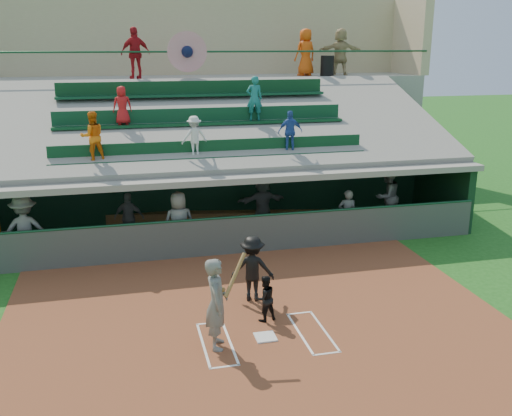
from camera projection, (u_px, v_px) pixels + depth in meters
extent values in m
plane|color=#1B5417|center=(265.00, 338.00, 11.85)|extent=(100.00, 100.00, 0.00)
cube|color=brown|center=(260.00, 327.00, 12.32)|extent=(11.00, 9.00, 0.02)
cube|color=silver|center=(265.00, 337.00, 11.84)|extent=(0.43, 0.43, 0.03)
cube|color=white|center=(230.00, 342.00, 11.68)|extent=(0.05, 1.80, 0.01)
cube|color=white|center=(300.00, 333.00, 12.01)|extent=(0.05, 1.80, 0.01)
cube|color=white|center=(203.00, 345.00, 11.55)|extent=(0.05, 1.80, 0.01)
cube|color=silver|center=(324.00, 330.00, 12.14)|extent=(0.05, 1.80, 0.01)
cube|color=white|center=(210.00, 323.00, 12.46)|extent=(0.60, 0.05, 0.01)
cube|color=white|center=(299.00, 313.00, 12.92)|extent=(0.60, 0.05, 0.01)
cube|color=silver|center=(225.00, 367.00, 10.77)|extent=(0.60, 0.05, 0.01)
cube|color=silver|center=(327.00, 353.00, 11.23)|extent=(0.60, 0.05, 0.01)
cube|color=gray|center=(213.00, 235.00, 18.15)|extent=(16.00, 3.50, 0.04)
cube|color=gray|center=(185.00, 133.00, 23.82)|extent=(20.00, 3.00, 4.60)
cube|color=#4A4F4A|center=(222.00, 237.00, 16.37)|extent=(16.00, 0.06, 1.10)
cylinder|color=#154429|center=(222.00, 218.00, 16.21)|extent=(16.00, 0.08, 0.08)
cube|color=black|center=(204.00, 189.00, 19.48)|extent=(16.00, 0.25, 2.20)
cube|color=black|center=(441.00, 188.00, 19.64)|extent=(0.25, 3.50, 2.20)
cube|color=gray|center=(211.00, 168.00, 17.54)|extent=(16.40, 3.90, 0.18)
cube|color=gray|center=(197.00, 177.00, 21.11)|extent=(16.40, 3.50, 2.30)
cube|color=gray|center=(190.00, 139.00, 22.33)|extent=(16.40, 0.30, 4.60)
cube|color=gray|center=(202.00, 120.00, 18.92)|extent=(16.40, 6.51, 2.37)
cube|color=#0D3B20|center=(214.00, 157.00, 16.91)|extent=(9.40, 0.42, 0.08)
cube|color=#0C381D|center=(213.00, 148.00, 17.02)|extent=(9.40, 0.06, 0.45)
cube|color=#0D3B1E|center=(204.00, 124.00, 18.47)|extent=(9.40, 0.42, 0.08)
cube|color=#0D3B22|center=(203.00, 115.00, 18.59)|extent=(9.40, 0.06, 0.45)
cube|color=#0D3B22|center=(195.00, 95.00, 20.04)|extent=(9.40, 0.42, 0.08)
cube|color=#0C3519|center=(194.00, 87.00, 20.15)|extent=(9.40, 0.06, 0.45)
imported|color=orange|center=(92.00, 136.00, 16.03)|extent=(0.78, 0.67, 1.40)
imported|color=silver|center=(194.00, 136.00, 16.70)|extent=(0.84, 0.58, 1.19)
imported|color=#294EA4|center=(290.00, 131.00, 17.35)|extent=(0.77, 0.38, 1.27)
imported|color=red|center=(122.00, 105.00, 17.82)|extent=(0.61, 0.42, 1.20)
imported|color=#186F6B|center=(254.00, 98.00, 18.74)|extent=(0.55, 0.38, 1.45)
cylinder|color=#154125|center=(187.00, 52.00, 21.50)|extent=(20.00, 0.07, 0.07)
cylinder|color=red|center=(187.00, 52.00, 21.48)|extent=(1.50, 0.06, 1.50)
sphere|color=#0D1336|center=(187.00, 52.00, 21.45)|extent=(0.44, 0.44, 0.44)
cube|color=tan|center=(178.00, 36.00, 24.14)|extent=(20.00, 0.40, 3.20)
cube|color=tan|center=(410.00, 36.00, 24.98)|extent=(0.40, 3.00, 3.20)
imported|color=#5A5C57|center=(217.00, 303.00, 11.25)|extent=(0.55, 0.75, 1.89)
cylinder|color=olive|center=(235.00, 275.00, 11.01)|extent=(0.56, 0.54, 0.75)
sphere|color=olive|center=(223.00, 290.00, 11.20)|extent=(0.10, 0.10, 0.10)
imported|color=black|center=(265.00, 298.00, 12.46)|extent=(0.60, 0.52, 1.04)
imported|color=black|center=(252.00, 268.00, 13.41)|extent=(1.14, 0.84, 1.58)
cube|color=olive|center=(211.00, 218.00, 19.20)|extent=(13.44, 3.00, 0.41)
imported|color=#5E605B|center=(25.00, 230.00, 15.55)|extent=(1.31, 0.82, 1.94)
imported|color=#535550|center=(129.00, 218.00, 17.29)|extent=(0.98, 0.60, 1.55)
imported|color=#60635E|center=(179.00, 223.00, 16.37)|extent=(0.95, 0.68, 1.82)
imported|color=#51544F|center=(262.00, 202.00, 18.59)|extent=(1.66, 0.67, 1.74)
imported|color=#50524E|center=(347.00, 214.00, 17.63)|extent=(0.64, 0.50, 1.55)
imported|color=#595C57|center=(387.00, 197.00, 18.85)|extent=(1.17, 1.05, 1.97)
cylinder|color=black|center=(327.00, 66.00, 23.46)|extent=(0.55, 0.55, 0.82)
imported|color=#AD131A|center=(135.00, 53.00, 21.30)|extent=(1.20, 0.76, 1.90)
imported|color=#DE4C0D|center=(305.00, 52.00, 23.52)|extent=(1.05, 0.82, 1.90)
imported|color=tan|center=(340.00, 52.00, 24.12)|extent=(1.88, 1.04, 1.93)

